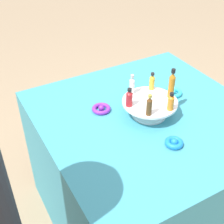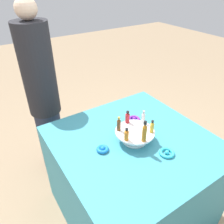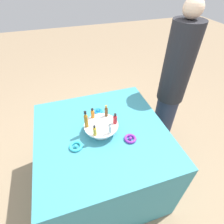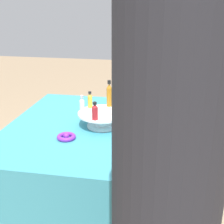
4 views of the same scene
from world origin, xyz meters
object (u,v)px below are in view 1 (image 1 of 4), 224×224
at_px(ribbon_bow_purple, 101,109).
at_px(ribbon_bow_teal, 173,92).
at_px(bottle_gold, 152,82).
at_px(bottle_clear, 132,85).
at_px(bottle_red, 129,98).
at_px(bottle_orange, 171,102).
at_px(bottle_brown, 149,106).
at_px(ribbon_bow_blue, 174,143).
at_px(display_stand, 150,106).
at_px(bottle_amber, 172,84).

relative_size(ribbon_bow_purple, ribbon_bow_teal, 0.96).
relative_size(bottle_gold, bottle_clear, 0.90).
bearing_deg(ribbon_bow_teal, ribbon_bow_purple, -97.53).
relative_size(bottle_clear, bottle_red, 1.11).
bearing_deg(bottle_orange, bottle_red, -128.33).
height_order(bottle_gold, bottle_brown, bottle_brown).
relative_size(bottle_clear, ribbon_bow_teal, 1.05).
bearing_deg(ribbon_bow_blue, display_stand, 172.47).
distance_m(bottle_amber, ribbon_bow_purple, 0.37).
relative_size(bottle_amber, bottle_brown, 1.42).
relative_size(bottle_brown, ribbon_bow_blue, 1.30).
relative_size(bottle_gold, ribbon_bow_purple, 0.98).
distance_m(bottle_red, bottle_orange, 0.19).
bearing_deg(bottle_clear, ribbon_bow_teal, 87.67).
relative_size(bottle_amber, ribbon_bow_purple, 1.59).
relative_size(bottle_amber, bottle_orange, 1.68).
relative_size(display_stand, bottle_gold, 2.89).
bearing_deg(bottle_red, ribbon_bow_teal, 102.90).
distance_m(display_stand, bottle_brown, 0.14).
height_order(bottle_brown, ribbon_bow_purple, bottle_brown).
distance_m(display_stand, bottle_amber, 0.15).
bearing_deg(ribbon_bow_blue, bottle_amber, 147.67).
height_order(bottle_gold, bottle_clear, bottle_clear).
relative_size(bottle_gold, ribbon_bow_blue, 1.14).
xyz_separation_m(bottle_clear, ribbon_bow_purple, (-0.04, -0.15, -0.12)).
bearing_deg(bottle_amber, bottle_gold, -158.33).
distance_m(bottle_gold, ribbon_bow_teal, 0.19).
height_order(bottle_amber, bottle_gold, bottle_amber).
bearing_deg(ribbon_bow_purple, ribbon_bow_blue, 22.47).
height_order(display_stand, bottle_gold, bottle_gold).
distance_m(bottle_amber, ribbon_bow_blue, 0.30).
height_order(bottle_orange, ribbon_bow_teal, bottle_orange).
bearing_deg(bottle_red, bottle_clear, 141.67).
distance_m(display_stand, bottle_clear, 0.14).
bearing_deg(ribbon_bow_blue, bottle_red, -163.00).
bearing_deg(display_stand, bottle_gold, 141.67).
bearing_deg(bottle_brown, bottle_clear, 171.67).
distance_m(display_stand, bottle_gold, 0.13).
xyz_separation_m(bottle_clear, ribbon_bow_teal, (0.01, 0.27, -0.12)).
relative_size(bottle_brown, ribbon_bow_teal, 1.08).
bearing_deg(bottle_gold, bottle_red, -68.33).
xyz_separation_m(bottle_amber, ribbon_bow_teal, (-0.11, 0.11, -0.14)).
height_order(bottle_amber, ribbon_bow_teal, bottle_amber).
distance_m(bottle_brown, bottle_orange, 0.11).
bearing_deg(bottle_clear, bottle_orange, 21.67).
bearing_deg(bottle_orange, ribbon_bow_purple, -137.10).
relative_size(bottle_red, ribbon_bow_teal, 0.95).
bearing_deg(bottle_gold, display_stand, -38.33).
height_order(display_stand, ribbon_bow_purple, display_stand).
height_order(bottle_brown, ribbon_bow_blue, bottle_brown).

